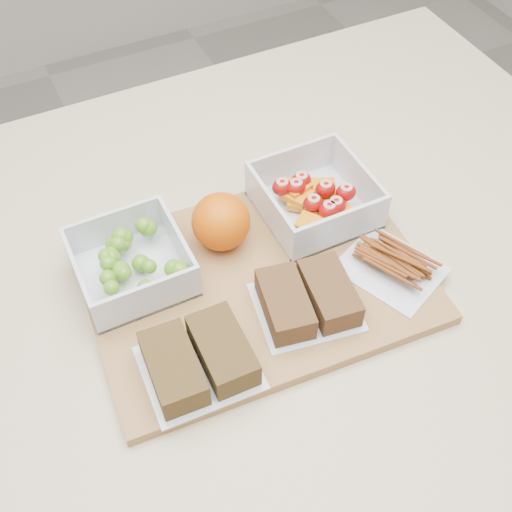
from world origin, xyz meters
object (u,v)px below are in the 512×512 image
object	(u,v)px
cutting_board	(256,281)
orange	(221,222)
fruit_container	(314,199)
grape_container	(132,262)
sandwich_bag_center	(307,299)
pretzel_bag	(392,263)
sandwich_bag_left	(198,360)

from	to	relation	value
cutting_board	orange	size ratio (longest dim) A/B	5.47
fruit_container	orange	xyz separation A→B (m)	(-0.14, 0.00, 0.02)
cutting_board	orange	bearing A→B (deg)	104.39
orange	grape_container	bearing A→B (deg)	-178.85
orange	sandwich_bag_center	world-z (taller)	orange
fruit_container	pretzel_bag	xyz separation A→B (m)	(0.04, -0.13, -0.01)
fruit_container	orange	distance (m)	0.14
cutting_board	fruit_container	world-z (taller)	fruit_container
grape_container	pretzel_bag	distance (m)	0.33
fruit_container	sandwich_bag_center	xyz separation A→B (m)	(-0.09, -0.14, -0.00)
cutting_board	pretzel_bag	distance (m)	0.17
orange	sandwich_bag_left	size ratio (longest dim) A/B	0.58
grape_container	cutting_board	bearing A→B (deg)	-27.93
cutting_board	pretzel_bag	xyz separation A→B (m)	(0.16, -0.06, 0.02)
orange	cutting_board	bearing A→B (deg)	-79.31
fruit_container	pretzel_bag	world-z (taller)	fruit_container
orange	pretzel_bag	world-z (taller)	orange
fruit_container	pretzel_bag	bearing A→B (deg)	-73.80
grape_container	orange	xyz separation A→B (m)	(0.12, 0.00, 0.01)
sandwich_bag_left	cutting_board	bearing A→B (deg)	37.50
sandwich_bag_left	pretzel_bag	world-z (taller)	sandwich_bag_left
cutting_board	grape_container	distance (m)	0.16
cutting_board	grape_container	size ratio (longest dim) A/B	3.13
sandwich_bag_center	pretzel_bag	bearing A→B (deg)	2.30
grape_container	sandwich_bag_center	distance (m)	0.22
fruit_container	sandwich_bag_center	size ratio (longest dim) A/B	1.04
cutting_board	sandwich_bag_center	bearing A→B (deg)	-59.31
sandwich_bag_left	pretzel_bag	size ratio (longest dim) A/B	0.87
fruit_container	cutting_board	bearing A→B (deg)	-149.95
pretzel_bag	cutting_board	bearing A→B (deg)	158.56
sandwich_bag_center	orange	bearing A→B (deg)	108.84
sandwich_bag_center	grape_container	bearing A→B (deg)	140.66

